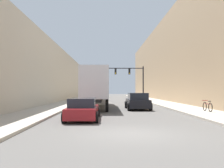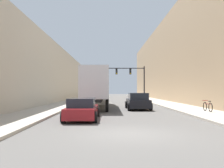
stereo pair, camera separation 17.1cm
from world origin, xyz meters
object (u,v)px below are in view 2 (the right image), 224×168
object	(u,v)px
traffic_signal_gantry	(134,77)
parked_bicycle	(208,107)
sedan_car	(82,109)
semi_truck	(98,87)
suv_car	(138,102)

from	to	relation	value
traffic_signal_gantry	parked_bicycle	xyz separation A→B (m)	(3.89, -19.36, -3.33)
sedan_car	semi_truck	bearing A→B (deg)	87.71
sedan_car	suv_car	world-z (taller)	suv_car
suv_car	traffic_signal_gantry	bearing A→B (deg)	85.87
semi_truck	sedan_car	world-z (taller)	semi_truck
semi_truck	suv_car	bearing A→B (deg)	-37.08
parked_bicycle	traffic_signal_gantry	bearing A→B (deg)	101.37
suv_car	semi_truck	bearing A→B (deg)	142.92
traffic_signal_gantry	sedan_car	bearing A→B (deg)	-103.28
sedan_car	suv_car	size ratio (longest dim) A/B	1.05
semi_truck	suv_car	size ratio (longest dim) A/B	3.05
traffic_signal_gantry	semi_truck	bearing A→B (deg)	-112.27
semi_truck	traffic_signal_gantry	world-z (taller)	traffic_signal_gantry
suv_car	parked_bicycle	xyz separation A→B (m)	(5.00, -4.07, -0.21)
suv_car	traffic_signal_gantry	xyz separation A→B (m)	(1.10, 15.30, 3.12)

